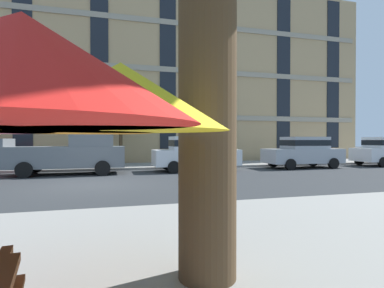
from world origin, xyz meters
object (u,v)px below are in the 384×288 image
(sedan_white, at_px, (195,153))
(street_tree_middle, at_px, (119,110))
(pickup_gray, at_px, (73,152))
(sedan_silver, at_px, (303,151))

(sedan_white, distance_m, street_tree_middle, 5.84)
(pickup_gray, distance_m, sedan_white, 5.92)
(sedan_white, relative_size, street_tree_middle, 0.96)
(sedan_white, xyz_separation_m, sedan_silver, (6.44, 0.00, 0.00))
(pickup_gray, relative_size, street_tree_middle, 1.11)
(pickup_gray, height_order, street_tree_middle, street_tree_middle)
(sedan_white, xyz_separation_m, street_tree_middle, (-3.69, 3.80, 2.46))
(street_tree_middle, bearing_deg, sedan_silver, -20.53)
(pickup_gray, bearing_deg, sedan_silver, -0.00)
(pickup_gray, xyz_separation_m, sedan_silver, (12.36, -0.00, -0.08))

